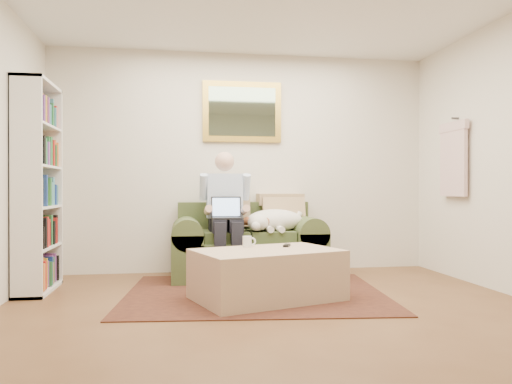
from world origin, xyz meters
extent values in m
cube|color=brown|center=(0.00, 0.00, 0.00)|extent=(4.50, 5.00, 0.01)
cube|color=silver|center=(0.00, 2.50, 1.30)|extent=(4.50, 0.01, 2.60)
cube|color=#331914|center=(-0.06, 1.17, 0.01)|extent=(2.55, 2.12, 0.01)
cube|color=#48572E|center=(-0.02, 2.01, 0.20)|extent=(1.26, 0.81, 0.41)
cube|color=#48572E|center=(-0.02, 2.36, 0.62)|extent=(1.52, 0.18, 0.42)
cube|color=#48572E|center=(-0.68, 2.01, 0.25)|extent=(0.33, 0.81, 0.84)
cube|color=#48572E|center=(0.64, 2.01, 0.25)|extent=(0.33, 0.81, 0.84)
cube|color=#48572E|center=(-0.26, 1.96, 0.47)|extent=(0.48, 0.54, 0.12)
cube|color=#48572E|center=(0.23, 1.96, 0.47)|extent=(0.48, 0.54, 0.12)
cube|color=black|center=(-0.26, 1.78, 0.68)|extent=(0.32, 0.22, 0.02)
cube|color=black|center=(-0.26, 1.89, 0.79)|extent=(0.32, 0.06, 0.22)
cube|color=#99BFF2|center=(-0.26, 1.88, 0.79)|extent=(0.29, 0.04, 0.19)
cube|color=tan|center=(0.00, 0.89, 0.22)|extent=(1.41, 1.13, 0.44)
cylinder|color=white|center=(-0.14, 1.12, 0.49)|extent=(0.08, 0.08, 0.10)
cube|color=black|center=(0.23, 1.10, 0.45)|extent=(0.10, 0.16, 0.02)
cube|color=gold|center=(-0.02, 2.48, 1.90)|extent=(0.94, 0.04, 0.72)
cube|color=gray|center=(-0.02, 2.46, 1.90)|extent=(0.80, 0.01, 0.58)
camera|label=1|loc=(-0.77, -3.43, 0.98)|focal=35.00mm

